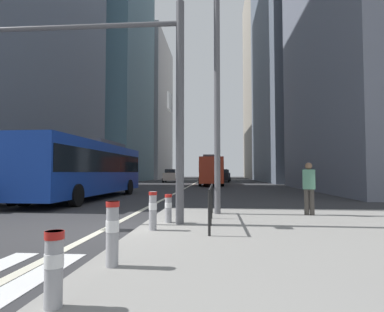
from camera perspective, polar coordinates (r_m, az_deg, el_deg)
name	(u,v)px	position (r m, az deg, el deg)	size (l,w,h in m)	color
ground_plane	(183,189)	(28.35, -1.59, -5.96)	(160.00, 160.00, 0.00)	#303033
median_island	(335,239)	(7.73, 24.20, -13.37)	(9.00, 10.00, 0.15)	gray
lane_centre_line	(192,185)	(38.30, -0.02, -5.16)	(0.20, 80.00, 0.01)	beige
office_tower_left_mid	(109,31)	(62.80, -14.53, 20.86)	(12.32, 19.73, 53.44)	slate
office_tower_left_far	(141,109)	(81.75, -9.17, 8.20)	(13.08, 22.63, 34.41)	#9E9EA3
office_tower_right_mid	(301,45)	(58.61, 18.95, 18.24)	(13.58, 25.99, 45.00)	slate
office_tower_right_far	(273,83)	(84.05, 14.22, 12.54)	(12.82, 22.59, 47.53)	gray
city_bus_blue_oncoming	(88,166)	(18.97, -18.02, -1.78)	(2.89, 12.23, 3.40)	#14389E
city_bus_red_receding	(211,169)	(37.59, 3.45, -2.40)	(2.85, 10.94, 3.40)	red
car_oncoming_mid	(171,176)	(47.15, -3.83, -3.53)	(2.13, 4.14, 1.94)	#B2A899
car_receding_near	(223,176)	(47.84, 5.48, -3.51)	(2.18, 4.34, 1.94)	black
car_receding_far	(224,175)	(54.22, 5.70, -3.44)	(2.21, 4.61, 1.94)	#232838
traffic_signal_gantry	(105,77)	(9.30, -15.28, 13.44)	(6.20, 0.65, 6.00)	#515156
street_lamp_post	(217,60)	(11.22, 4.47, 16.74)	(5.50, 0.32, 8.00)	#56565B
bollard_front	(54,265)	(3.68, -23.44, -17.37)	(0.20, 0.20, 0.76)	#99999E
bollard_left	(112,230)	(4.89, -14.03, -12.74)	(0.20, 0.20, 0.94)	#99999E
bollard_right	(153,209)	(7.68, -7.01, -9.32)	(0.20, 0.20, 0.90)	#99999E
bollard_back	(168,207)	(8.76, -4.25, -9.03)	(0.20, 0.20, 0.76)	#99999E
pedestrian_railing	(211,196)	(8.86, 3.39, -7.09)	(0.06, 3.93, 0.98)	black
pedestrian_waiting	(309,186)	(10.91, 20.15, -5.02)	(0.43, 0.32, 1.67)	#423D38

